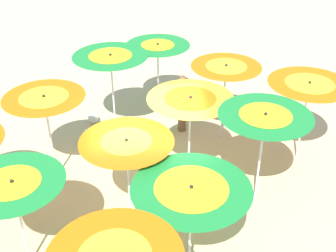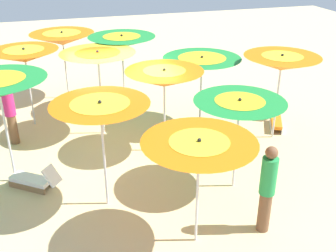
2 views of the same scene
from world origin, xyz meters
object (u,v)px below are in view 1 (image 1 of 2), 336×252
at_px(beach_umbrella_4, 13,189).
at_px(beach_umbrella_11, 158,51).
at_px(beach_umbrella_1, 191,194).
at_px(beachgoer_1, 182,102).
at_px(lounger_1, 101,137).
at_px(beach_umbrella_5, 127,149).
at_px(beach_umbrella_7, 226,72).
at_px(beach_umbrella_3, 308,90).
at_px(beach_umbrella_10, 111,62).
at_px(beach_ball, 93,118).
at_px(beach_umbrella_9, 45,103).
at_px(beach_umbrella_6, 190,104).
at_px(beach_umbrella_2, 265,121).

relative_size(beach_umbrella_4, beach_umbrella_11, 0.91).
distance_m(beach_umbrella_1, beachgoer_1, 5.34).
height_order(beach_umbrella_4, lounger_1, beach_umbrella_4).
relative_size(beach_umbrella_5, beach_umbrella_7, 0.96).
relative_size(beach_umbrella_3, lounger_1, 1.95).
xyz_separation_m(beach_umbrella_10, beach_ball, (0.71, -0.70, -2.14)).
relative_size(beach_umbrella_9, beachgoer_1, 1.32).
bearing_deg(beach_umbrella_6, beach_umbrella_4, 34.91).
height_order(beach_umbrella_6, beach_umbrella_10, beach_umbrella_10).
xyz_separation_m(beach_umbrella_1, beach_ball, (2.30, -5.85, -1.77)).
height_order(beach_umbrella_5, beach_umbrella_10, beach_umbrella_10).
distance_m(beach_umbrella_1, beach_ball, 6.53).
bearing_deg(lounger_1, beach_umbrella_6, -92.61).
bearing_deg(beach_ball, beach_umbrella_3, 158.27).
relative_size(beach_umbrella_7, beach_umbrella_11, 0.99).
bearing_deg(beachgoer_1, beach_umbrella_7, -65.94).
bearing_deg(beach_umbrella_6, beach_umbrella_9, -6.76).
relative_size(beach_umbrella_1, beach_umbrella_3, 0.94).
xyz_separation_m(beach_umbrella_4, beach_umbrella_5, (-2.05, -1.04, 0.05)).
distance_m(beach_umbrella_6, beachgoer_1, 2.72).
bearing_deg(beach_umbrella_10, beach_umbrella_9, 52.52).
bearing_deg(lounger_1, beach_ball, 51.45).
bearing_deg(beach_umbrella_4, beach_umbrella_11, -116.26).
bearing_deg(beachgoer_1, beach_umbrella_9, 169.20).
xyz_separation_m(beach_umbrella_2, beach_umbrella_4, (5.01, 1.53, -0.29)).
bearing_deg(beach_umbrella_7, beachgoer_1, -24.89).
distance_m(beach_umbrella_2, beach_umbrella_7, 2.84).
bearing_deg(lounger_1, beach_umbrella_3, -65.14).
distance_m(beach_umbrella_1, beach_umbrella_10, 5.40).
xyz_separation_m(beach_umbrella_1, beach_umbrella_9, (3.07, -3.22, 0.23)).
height_order(beach_umbrella_10, beachgoer_1, beach_umbrella_10).
height_order(beach_umbrella_9, lounger_1, beach_umbrella_9).
relative_size(beach_umbrella_1, beach_umbrella_10, 0.85).
height_order(beach_umbrella_1, lounger_1, beach_umbrella_1).
xyz_separation_m(beach_umbrella_6, beach_umbrella_9, (3.37, -0.40, -0.06)).
bearing_deg(beach_umbrella_11, beach_umbrella_9, 48.02).
relative_size(beach_umbrella_6, beach_ball, 7.34).
bearing_deg(beach_umbrella_9, beach_umbrella_4, 87.21).
bearing_deg(beach_umbrella_11, beach_umbrella_4, 63.74).
relative_size(beach_umbrella_4, beach_umbrella_9, 0.91).
height_order(beach_umbrella_5, beach_umbrella_7, beach_umbrella_7).
distance_m(beach_umbrella_1, beach_umbrella_2, 2.64).
bearing_deg(beach_umbrella_7, beach_umbrella_2, 96.39).
xyz_separation_m(beach_umbrella_2, beach_umbrella_11, (2.06, -4.44, -0.12)).
bearing_deg(beach_umbrella_3, beach_umbrella_2, 46.99).
xyz_separation_m(beach_umbrella_1, beach_umbrella_11, (0.26, -6.34, 0.19)).
bearing_deg(beach_umbrella_4, beach_umbrella_5, -153.15).
bearing_deg(beachgoer_1, beach_umbrella_6, -132.81).
bearing_deg(beach_umbrella_5, beach_umbrella_6, -135.93).
relative_size(beach_umbrella_1, lounger_1, 1.84).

